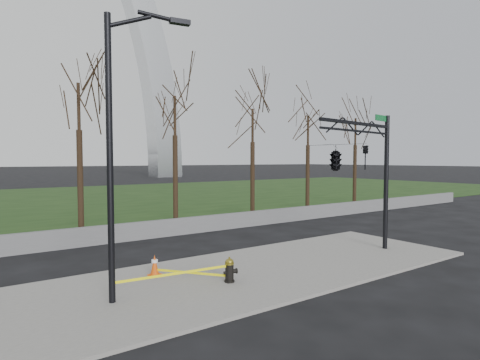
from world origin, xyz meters
TOP-DOWN VIEW (x-y plane):
  - ground at (0.00, 0.00)m, footprint 500.00×500.00m
  - sidewalk at (0.00, 0.00)m, footprint 18.00×6.00m
  - grass_strip at (0.00, 30.00)m, footprint 120.00×40.00m
  - guardrail at (0.00, 8.00)m, footprint 60.00×0.30m
  - gateway_arch at (0.00, 75.00)m, footprint 66.00×6.00m
  - tree_row at (-0.22, 12.00)m, footprint 45.57×4.00m
  - fire_hydrant at (-1.39, -0.60)m, footprint 0.51×0.33m
  - traffic_cone at (-3.11, 1.48)m, footprint 0.46×0.46m
  - street_light at (-4.84, -0.27)m, footprint 2.37×0.60m
  - traffic_signal_mast at (3.72, -1.05)m, footprint 5.06×2.53m
  - caution_tape at (-2.82, -0.06)m, footprint 3.66×2.08m

SIDE VIEW (x-z plane):
  - ground at x=0.00m, z-range 0.00..0.00m
  - grass_strip at x=0.00m, z-range 0.00..0.06m
  - sidewalk at x=0.00m, z-range 0.00..0.10m
  - guardrail at x=0.00m, z-range 0.00..0.90m
  - traffic_cone at x=-3.11m, z-range 0.10..0.80m
  - fire_hydrant at x=-1.39m, z-range 0.07..0.89m
  - caution_tape at x=-2.82m, z-range 0.28..0.70m
  - traffic_signal_mast at x=3.72m, z-range 1.15..7.15m
  - tree_row at x=-0.22m, z-range 0.00..9.20m
  - street_light at x=-4.84m, z-range 0.59..8.80m
  - gateway_arch at x=0.00m, z-range 0.00..65.00m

